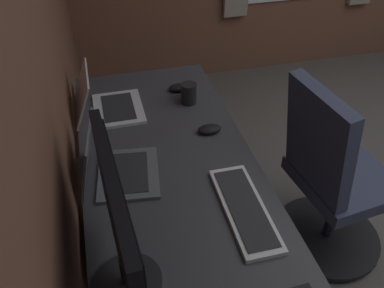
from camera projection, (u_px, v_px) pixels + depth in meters
The scene contains 11 objects.
wall_back at pixel (11, 109), 0.89m from camera, with size 5.25×0.10×2.60m, color brown.
desk at pixel (179, 206), 1.52m from camera, with size 1.91×0.69×0.73m.
drawer_pedestal at pixel (179, 272), 1.65m from camera, with size 0.40×0.51×0.69m.
monitor_primary at pixel (120, 226), 1.03m from camera, with size 0.55×0.20×0.44m.
laptop_leftmost at pixel (113, 166), 1.51m from camera, with size 0.32×0.32×0.23m.
laptop_left at pixel (104, 103), 1.86m from camera, with size 0.29×0.31×0.22m.
keyboard_main at pixel (245, 208), 1.40m from camera, with size 0.42×0.15×0.02m.
mouse_main at pixel (209, 129), 1.76m from camera, with size 0.06×0.10×0.03m, color black.
mouse_spare at pixel (179, 88), 2.04m from camera, with size 0.06×0.10×0.03m, color black.
coffee_mug at pixel (189, 93), 1.93m from camera, with size 0.12×0.08×0.10m.
office_chair at pixel (331, 183), 1.91m from camera, with size 0.56×0.58×0.97m.
Camera 1 is at (-0.82, 2.01, 1.79)m, focal length 37.68 mm.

